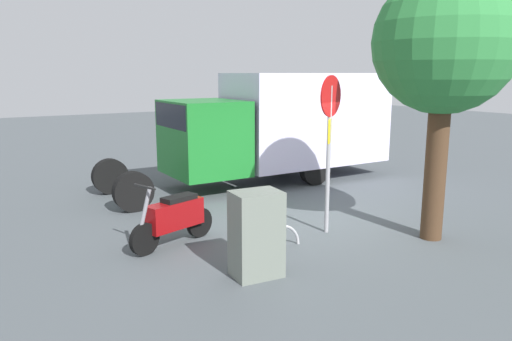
{
  "coord_description": "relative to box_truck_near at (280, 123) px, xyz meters",
  "views": [
    {
      "loc": [
        6.02,
        7.7,
        3.03
      ],
      "look_at": [
        0.92,
        -0.5,
        1.09
      ],
      "focal_mm": 34.16,
      "sensor_mm": 36.0,
      "label": 1
    }
  ],
  "objects": [
    {
      "name": "bike_rack_hoop",
      "position": [
        3.15,
        4.59,
        -1.66
      ],
      "size": [
        0.85,
        0.09,
        0.85
      ],
      "primitive_type": "torus",
      "rotation": [
        1.57,
        0.0,
        0.04
      ],
      "color": "#B7B7BC",
      "rests_on": "ground"
    },
    {
      "name": "stop_sign",
      "position": [
        1.89,
        4.33,
        0.34
      ],
      "size": [
        0.71,
        0.33,
        3.0
      ],
      "color": "#9E9EA3",
      "rests_on": "ground"
    },
    {
      "name": "box_truck_near",
      "position": [
        0.0,
        0.0,
        0.0
      ],
      "size": [
        8.26,
        2.23,
        3.03
      ],
      "rotation": [
        0.0,
        0.0,
        -0.01
      ],
      "color": "black",
      "rests_on": "ground"
    },
    {
      "name": "motorcycle",
      "position": [
        4.66,
        3.44,
        -1.14
      ],
      "size": [
        1.76,
        0.77,
        1.2
      ],
      "rotation": [
        0.0,
        0.0,
        0.3
      ],
      "color": "black",
      "rests_on": "ground"
    },
    {
      "name": "street_tree",
      "position": [
        0.46,
        5.62,
        1.84
      ],
      "size": [
        2.5,
        2.5,
        4.8
      ],
      "color": "#47301E",
      "rests_on": "ground"
    },
    {
      "name": "ground_plane",
      "position": [
        1.79,
        3.57,
        -1.66
      ],
      "size": [
        60.0,
        60.0,
        0.0
      ],
      "primitive_type": "plane",
      "color": "#4A5155"
    },
    {
      "name": "utility_cabinet",
      "position": [
        4.13,
        5.36,
        -1.0
      ],
      "size": [
        0.77,
        0.61,
        1.32
      ],
      "primitive_type": "cube",
      "rotation": [
        0.0,
        0.0,
        -0.1
      ],
      "color": "slate",
      "rests_on": "ground"
    }
  ]
}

